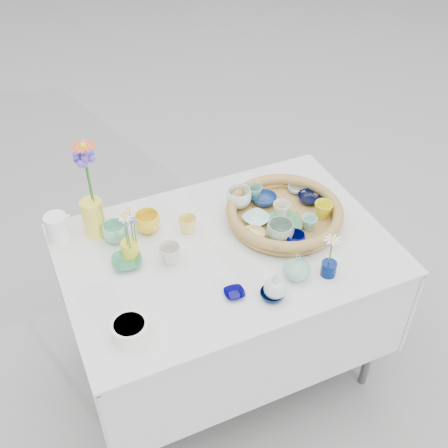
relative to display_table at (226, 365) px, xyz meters
name	(u,v)px	position (x,y,z in m)	size (l,w,h in m)	color
ground	(226,365)	(0.00, 0.00, 0.00)	(80.00, 80.00, 0.00)	#A4A4A4
display_table	(226,365)	(0.00, 0.00, 0.00)	(1.26, 0.86, 0.77)	silver
wicker_tray	(284,214)	(0.28, 0.05, 0.80)	(0.47, 0.47, 0.08)	olive
tray_ceramic_0	(264,199)	(0.25, 0.17, 0.80)	(0.11, 0.11, 0.03)	navy
tray_ceramic_1	(310,198)	(0.43, 0.10, 0.80)	(0.10, 0.10, 0.03)	black
tray_ceramic_2	(323,210)	(0.43, -0.01, 0.82)	(0.07, 0.07, 0.07)	yellow
tray_ceramic_3	(286,223)	(0.26, 0.00, 0.80)	(0.13, 0.13, 0.03)	#4B985C
tray_ceramic_4	(280,232)	(0.20, -0.06, 0.82)	(0.11, 0.11, 0.08)	#8DA897
tray_ceramic_5	(257,219)	(0.17, 0.07, 0.80)	(0.10, 0.10, 0.03)	#AFECE5
tray_ceramic_6	(239,198)	(0.14, 0.19, 0.82)	(0.10, 0.10, 0.08)	white
tray_ceramic_7	(281,210)	(0.27, 0.06, 0.82)	(0.07, 0.07, 0.07)	beige
tray_ceramic_8	(297,189)	(0.42, 0.18, 0.80)	(0.08, 0.08, 0.02)	#9ACCFF
tray_ceramic_9	(295,240)	(0.24, -0.12, 0.81)	(0.08, 0.08, 0.06)	#00055A
tray_ceramic_10	(253,235)	(0.11, -0.01, 0.80)	(0.09, 0.09, 0.03)	#FFE185
tray_ceramic_11	(309,223)	(0.34, -0.05, 0.81)	(0.06, 0.06, 0.06)	#8ECFC0
tray_ceramic_12	(254,192)	(0.23, 0.21, 0.81)	(0.07, 0.07, 0.06)	#69AA89
loose_ceramic_0	(147,222)	(-0.24, 0.22, 0.81)	(0.10, 0.10, 0.08)	yellow
loose_ceramic_1	(188,224)	(-0.10, 0.15, 0.80)	(0.07, 0.07, 0.07)	#EED964
loose_ceramic_2	(127,262)	(-0.38, 0.07, 0.78)	(0.11, 0.11, 0.03)	#378C62
loose_ceramic_3	(170,254)	(-0.22, 0.02, 0.80)	(0.08, 0.08, 0.08)	beige
loose_ceramic_4	(234,293)	(-0.07, -0.24, 0.77)	(0.07, 0.07, 0.02)	#03014D
loose_ceramic_5	(115,232)	(-0.38, 0.22, 0.80)	(0.10, 0.10, 0.08)	#82D4AB
loose_ceramic_6	(272,295)	(0.04, -0.30, 0.78)	(0.09, 0.09, 0.03)	black
fluted_bowl	(130,330)	(-0.46, -0.26, 0.80)	(0.12, 0.12, 0.06)	white
bud_vase_paleblue	(276,284)	(0.05, -0.30, 0.83)	(0.08, 0.08, 0.13)	silver
bud_vase_seafoam	(297,267)	(0.17, -0.25, 0.82)	(0.10, 0.10, 0.10)	#78BE9C
bud_vase_cobalt	(329,269)	(0.28, -0.28, 0.79)	(0.06, 0.06, 0.06)	#001450
single_daisy	(331,251)	(0.28, -0.28, 0.88)	(0.07, 0.07, 0.13)	white
tall_vase_yellow	(94,218)	(-0.44, 0.29, 0.85)	(0.09, 0.09, 0.16)	yellow
gerbera	(89,175)	(-0.42, 0.28, 1.05)	(0.10, 0.10, 0.27)	#FF5D2D
hydrangea	(88,180)	(-0.43, 0.30, 1.01)	(0.07, 0.07, 0.25)	#4439B0
white_pitcher	(57,228)	(-0.58, 0.31, 0.82)	(0.12, 0.09, 0.12)	white
daisy_cup	(130,249)	(-0.35, 0.10, 0.80)	(0.07, 0.07, 0.07)	yellow
daisy_posy	(131,229)	(-0.34, 0.09, 0.91)	(0.08, 0.08, 0.15)	white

